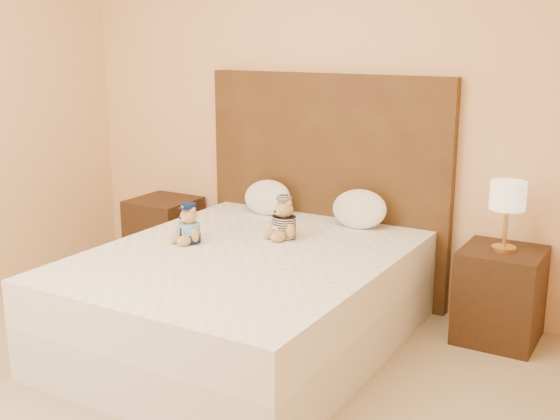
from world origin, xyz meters
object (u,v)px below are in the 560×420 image
Objects in this scene: bed at (245,298)px; nightstand_left at (165,234)px; lamp at (508,199)px; nightstand_right at (500,295)px; pillow_left at (267,196)px; teddy_prisoner at (284,218)px; pillow_right at (359,207)px; teddy_police at (189,223)px.

bed is 1.48m from nightstand_left.
lamp is (1.25, 0.80, 0.57)m from bed.
nightstand_right is at bearing 32.62° from bed.
nightstand_right is 1.55× the size of pillow_left.
teddy_prisoner is at bearing 82.28° from bed.
bed is 3.64× the size of nightstand_left.
pillow_right is (0.28, 0.47, 0.00)m from teddy_prisoner.
nightstand_right is 1.49× the size of pillow_right.
nightstand_left is 2.34× the size of teddy_police.
pillow_right is (-0.92, 0.03, -0.17)m from lamp.
bed is 1.59m from lamp.
pillow_right reaches higher than pillow_left.
nightstand_right is at bearing -1.07° from pillow_left.
nightstand_right is 1.86m from teddy_police.
lamp is 1.29m from teddy_prisoner.
pillow_left is (-0.40, 0.47, -0.00)m from teddy_prisoner.
nightstand_left is 1.63m from pillow_right.
pillow_right is (1.58, 0.03, 0.41)m from nightstand_left.
teddy_police is (-0.39, 0.01, 0.39)m from bed.
pillow_left reaches higher than teddy_police.
lamp is at bearing 0.00° from nightstand_left.
teddy_prisoner reaches higher than pillow_left.
lamp is at bearing 32.62° from bed.
teddy_prisoner is 0.62m from pillow_left.
lamp is (-0.00, 0.00, 0.57)m from nightstand_right.
pillow_left is at bearing 178.93° from nightstand_right.
teddy_police reaches higher than bed.
bed is at bearing -147.38° from lamp.
teddy_prisoner is at bearing -121.31° from pillow_right.
teddy_police is at bearing -118.81° from teddy_prisoner.
nightstand_left is at bearing -176.37° from teddy_prisoner.
teddy_police is at bearing -92.59° from pillow_left.
pillow_left is at bearing 178.93° from lamp.
teddy_prisoner is 0.54m from pillow_right.
nightstand_right is 1.38× the size of lamp.
bed is at bearing 13.18° from teddy_police.
teddy_police is 0.57m from teddy_prisoner.
nightstand_right is (2.50, 0.00, 0.00)m from nightstand_left.
teddy_police reaches higher than nightstand_right.
lamp reaches higher than pillow_left.
nightstand_left is 2.50m from nightstand_right.
pillow_left reaches higher than nightstand_right.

